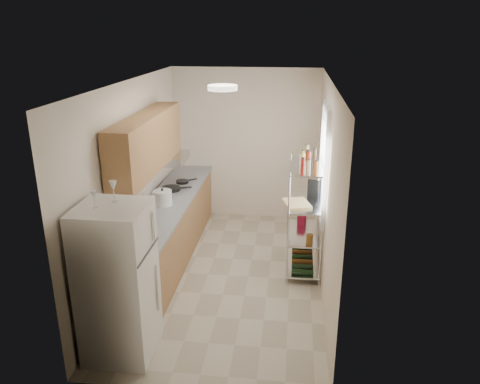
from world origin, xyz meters
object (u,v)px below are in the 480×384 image
object	(u,v)px
espresso_machine	(316,185)
rice_cooker	(163,198)
refrigerator	(118,282)
frying_pan_large	(171,189)
cutting_board	(297,203)

from	to	relation	value
espresso_machine	rice_cooker	bearing A→B (deg)	-150.73
refrigerator	frying_pan_large	xyz separation A→B (m)	(-0.11, 2.54, 0.11)
refrigerator	rice_cooker	bearing A→B (deg)	91.97
frying_pan_large	cutting_board	bearing A→B (deg)	-39.74
cutting_board	rice_cooker	bearing A→B (deg)	178.46
rice_cooker	cutting_board	xyz separation A→B (m)	(1.83, -0.05, 0.02)
refrigerator	rice_cooker	xyz separation A→B (m)	(-0.07, 1.92, 0.19)
frying_pan_large	espresso_machine	size ratio (longest dim) A/B	1.01
rice_cooker	frying_pan_large	world-z (taller)	rice_cooker
rice_cooker	frying_pan_large	size ratio (longest dim) A/B	0.93
frying_pan_large	espresso_machine	distance (m)	2.15
rice_cooker	cutting_board	distance (m)	1.83
refrigerator	cutting_board	distance (m)	2.58
refrigerator	frying_pan_large	world-z (taller)	refrigerator
rice_cooker	cutting_board	world-z (taller)	rice_cooker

